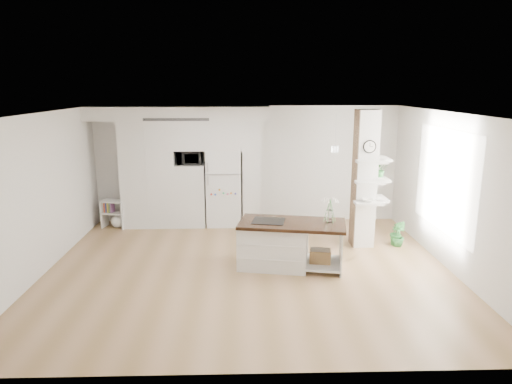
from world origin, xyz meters
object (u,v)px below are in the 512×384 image
(refrigerator, at_px, (224,187))
(kitchen_island, at_px, (280,243))
(bookshelf, at_px, (115,216))
(floor_plant_a, at_px, (397,233))

(refrigerator, distance_m, kitchen_island, 2.82)
(refrigerator, height_order, bookshelf, refrigerator)
(bookshelf, relative_size, floor_plant_a, 1.21)
(refrigerator, distance_m, bookshelf, 2.53)
(refrigerator, bearing_deg, kitchen_island, -67.07)
(bookshelf, distance_m, floor_plant_a, 6.13)
(refrigerator, relative_size, floor_plant_a, 3.34)
(kitchen_island, xyz_separation_m, floor_plant_a, (2.44, 1.03, -0.17))
(floor_plant_a, bearing_deg, kitchen_island, -157.21)
(refrigerator, height_order, kitchen_island, refrigerator)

